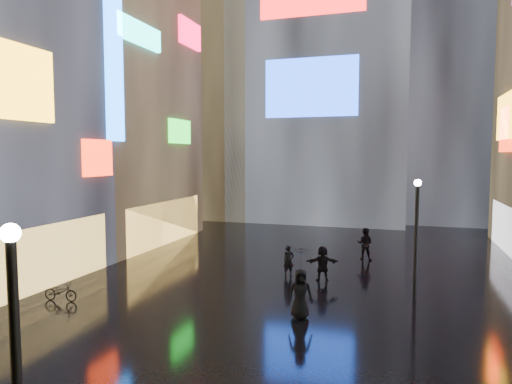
% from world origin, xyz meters
% --- Properties ---
extents(ground, '(140.00, 140.00, 0.00)m').
position_xyz_m(ground, '(0.00, 20.00, 0.00)').
color(ground, black).
rests_on(ground, ground).
extents(building_left_far, '(10.28, 12.00, 22.00)m').
position_xyz_m(building_left_far, '(-15.98, 26.00, 10.98)').
color(building_left_far, black).
rests_on(building_left_far, ground).
extents(tower_main, '(16.00, 14.20, 42.00)m').
position_xyz_m(tower_main, '(-3.00, 43.97, 21.01)').
color(tower_main, black).
rests_on(tower_main, ground).
extents(tower_flank_right, '(12.00, 12.00, 34.00)m').
position_xyz_m(tower_flank_right, '(9.00, 46.00, 17.00)').
color(tower_flank_right, black).
rests_on(tower_flank_right, ground).
extents(tower_flank_left, '(10.00, 10.00, 26.00)m').
position_xyz_m(tower_flank_left, '(-14.00, 42.00, 13.00)').
color(tower_flank_left, black).
rests_on(tower_flank_left, ground).
extents(lamp_near, '(0.30, 0.30, 5.20)m').
position_xyz_m(lamp_near, '(-1.01, 3.06, 2.94)').
color(lamp_near, black).
rests_on(lamp_near, ground).
extents(lamp_far, '(0.30, 0.30, 5.20)m').
position_xyz_m(lamp_far, '(5.22, 18.02, 2.94)').
color(lamp_far, black).
rests_on(lamp_far, ground).
extents(pedestrian_4, '(1.07, 0.86, 1.90)m').
position_xyz_m(pedestrian_4, '(1.00, 14.40, 0.95)').
color(pedestrian_4, black).
rests_on(pedestrian_4, ground).
extents(pedestrian_5, '(1.71, 0.97, 1.76)m').
position_xyz_m(pedestrian_5, '(0.96, 19.81, 0.88)').
color(pedestrian_5, black).
rests_on(pedestrian_5, ground).
extents(pedestrian_6, '(0.69, 0.64, 1.58)m').
position_xyz_m(pedestrian_6, '(-0.85, 20.20, 0.79)').
color(pedestrian_6, black).
rests_on(pedestrian_6, ground).
extents(pedestrian_7, '(1.01, 0.83, 1.90)m').
position_xyz_m(pedestrian_7, '(2.60, 25.24, 0.95)').
color(pedestrian_7, black).
rests_on(pedestrian_7, ground).
extents(umbrella_2, '(1.28, 1.28, 0.83)m').
position_xyz_m(umbrella_2, '(1.00, 14.40, 2.31)').
color(umbrella_2, black).
rests_on(umbrella_2, pedestrian_4).
extents(bicycle, '(1.58, 0.66, 0.81)m').
position_xyz_m(bicycle, '(-9.17, 13.34, 0.40)').
color(bicycle, black).
rests_on(bicycle, ground).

